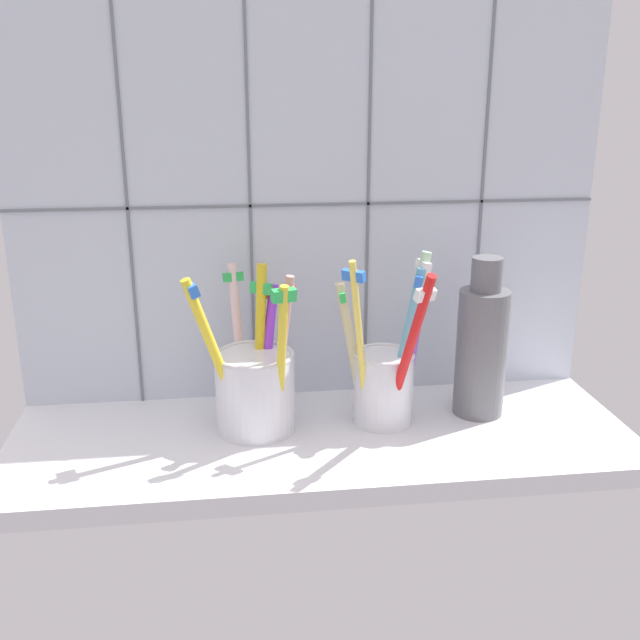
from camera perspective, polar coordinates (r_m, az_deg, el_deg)
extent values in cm
cube|color=silver|center=(77.06, 0.21, -9.48)|extent=(64.00, 22.00, 2.00)
cube|color=silver|center=(81.52, -0.89, 8.06)|extent=(64.00, 2.00, 45.00)
cube|color=slate|center=(80.58, -14.61, 7.37)|extent=(0.30, 0.20, 45.00)
cube|color=slate|center=(79.98, -5.40, 7.79)|extent=(0.30, 0.20, 45.00)
cube|color=slate|center=(81.41, 3.72, 8.01)|extent=(0.30, 0.20, 45.00)
cube|color=slate|center=(84.77, 12.33, 8.03)|extent=(0.30, 0.20, 45.00)
cube|color=slate|center=(80.21, -0.80, 8.92)|extent=(64.00, 0.20, 0.30)
cylinder|color=white|center=(76.38, -5.03, -5.59)|extent=(8.16, 8.16, 8.18)
torus|color=silver|center=(74.85, -5.11, -2.71)|extent=(8.25, 8.25, 0.50)
cylinder|color=#9539F2|center=(76.86, -4.11, -2.62)|extent=(3.23, 3.49, 14.51)
cube|color=yellow|center=(75.80, -3.70, 1.92)|extent=(2.19, 2.07, 1.05)
cylinder|color=yellow|center=(76.61, -4.67, -1.80)|extent=(2.34, 2.82, 16.68)
cube|color=green|center=(75.30, -4.58, 2.47)|extent=(2.38, 1.89, 1.18)
cylinder|color=yellow|center=(72.79, -7.95, -2.94)|extent=(6.42, 3.27, 17.04)
cube|color=blue|center=(69.81, -9.98, 2.34)|extent=(1.95, 2.63, 1.38)
cylinder|color=yellow|center=(71.85, -3.03, -3.33)|extent=(1.79, 3.49, 16.26)
cube|color=green|center=(68.63, -2.82, 1.93)|extent=(2.50, 1.64, 1.31)
cylinder|color=silver|center=(78.90, -6.33, -1.51)|extent=(1.98, 4.55, 16.15)
cube|color=green|center=(78.25, -6.74, 3.34)|extent=(2.27, 1.41, 1.09)
cylinder|color=#D4978F|center=(73.30, -3.01, -2.74)|extent=(3.05, 2.19, 16.57)
cube|color=#E5333F|center=(70.86, -2.47, 2.29)|extent=(1.54, 1.96, 0.89)
cylinder|color=white|center=(78.07, 4.92, -5.28)|extent=(6.27, 6.27, 7.58)
torus|color=silver|center=(76.66, 4.99, -2.68)|extent=(6.45, 6.45, 0.50)
cylinder|color=red|center=(72.75, 6.80, -2.62)|extent=(3.48, 7.58, 17.75)
cube|color=white|center=(68.74, 8.14, 1.95)|extent=(2.24, 1.73, 1.37)
cylinder|color=purple|center=(77.18, 7.11, -2.46)|extent=(3.14, 1.38, 14.88)
cube|color=blue|center=(75.67, 7.77, 1.54)|extent=(1.12, 2.01, 0.99)
cylinder|color=#5DA8C9|center=(75.98, 6.54, -2.04)|extent=(3.91, 2.00, 16.72)
cube|color=blue|center=(73.83, 7.64, 3.08)|extent=(1.48, 2.16, 1.26)
cylinder|color=#AFDDAE|center=(76.38, 6.87, -1.38)|extent=(4.22, 1.30, 18.15)
cube|color=white|center=(74.62, 8.02, 4.19)|extent=(1.15, 2.58, 1.11)
cylinder|color=#F5DC56|center=(73.55, 3.10, -1.99)|extent=(3.29, 3.68, 18.23)
cube|color=blue|center=(70.15, 2.62, 3.45)|extent=(2.32, 2.15, 1.15)
cylinder|color=beige|center=(76.24, 2.54, -2.54)|extent=(3.87, 1.53, 15.05)
cube|color=green|center=(74.29, 1.76, 1.89)|extent=(1.10, 2.20, 1.09)
cylinder|color=slate|center=(80.60, 12.36, -2.51)|extent=(5.38, 5.38, 13.80)
cylinder|color=slate|center=(78.06, 12.78, 3.47)|extent=(3.22, 3.22, 3.56)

